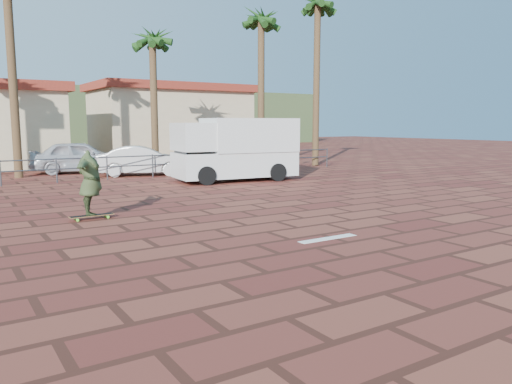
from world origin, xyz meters
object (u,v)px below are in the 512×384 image
Objects in this scene: longboard at (92,216)px; car_white at (143,161)px; campervan at (236,148)px; skateboarder at (90,183)px; car_silver at (80,157)px.

longboard is 10.59m from car_white.
campervan is (7.30, 5.39, 1.26)m from longboard.
skateboarder is 10.58m from car_white.
car_white is at bearing -126.83° from car_silver.
campervan reaches higher than longboard.
campervan is at bearing 35.03° from longboard.
longboard is 0.27× the size of car_white.
car_silver reaches higher than longboard.
campervan is (7.30, 5.39, 0.44)m from skateboarder.
campervan is 8.21m from car_silver.
skateboarder is 9.08m from campervan.
skateboarder is 12.42m from car_silver.
skateboarder is 0.44× the size of car_silver.
car_white reaches higher than longboard.
car_silver is 1.11× the size of car_white.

